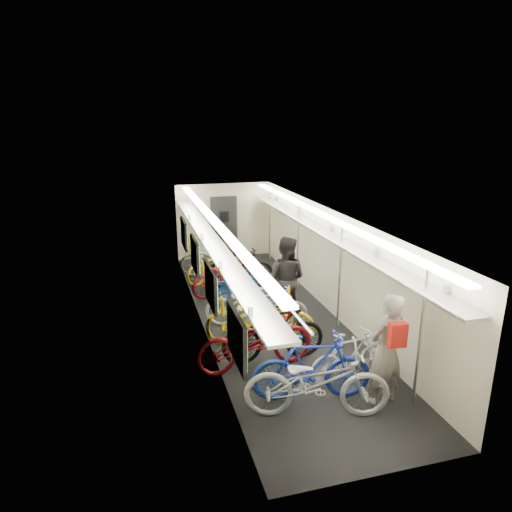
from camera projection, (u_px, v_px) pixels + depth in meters
train_car_shell at (245, 240)px, 10.50m from camera, size 10.00×10.00×10.00m
bicycle_0 at (317, 382)px, 6.80m from camera, size 2.31×1.31×1.15m
bicycle_1 at (312, 367)px, 7.20m from camera, size 1.98×0.89×1.15m
bicycle_2 at (255, 340)px, 8.11m from camera, size 2.22×0.92×1.14m
bicycle_3 at (274, 332)px, 8.36m from camera, size 1.96×0.61×1.17m
bicycle_4 at (260, 318)px, 8.98m from camera, size 2.29×1.31×1.14m
bicycle_5 at (271, 308)px, 9.68m from camera, size 1.65×0.67×0.97m
bicycle_6 at (250, 305)px, 9.81m from camera, size 2.04×1.28×1.01m
bicycle_7 at (238, 284)px, 11.08m from camera, size 1.72×0.74×1.00m
bicycle_8 at (227, 275)px, 11.66m from camera, size 2.08×1.25×1.03m
bicycle_9 at (239, 268)px, 12.14m from camera, size 1.87×0.78×1.09m
bicycle_10 at (216, 265)px, 12.54m from camera, size 1.92×1.15×0.95m
bicycle_11 at (350, 356)px, 7.75m from camera, size 1.60×0.64×0.93m
bicycle_12 at (214, 260)px, 12.88m from camera, size 2.11×1.42×1.05m
passenger_near at (386, 350)px, 7.04m from camera, size 0.76×0.60×1.83m
passenger_mid at (285, 279)px, 10.06m from camera, size 1.18×1.14×1.92m
backpack at (398, 335)px, 6.73m from camera, size 0.27×0.16×0.38m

